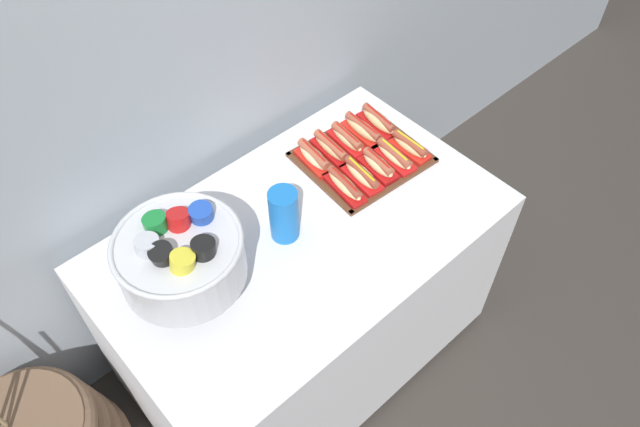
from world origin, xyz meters
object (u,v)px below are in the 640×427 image
(hot_dog_4, at_px, (410,146))
(hot_dog_6, at_px, (331,148))
(hot_dog_5, at_px, (314,157))
(hot_dog_9, at_px, (378,121))
(hot_dog_2, at_px, (378,165))
(punch_bowl, at_px, (181,257))
(hot_dog_0, at_px, (344,185))
(cup_stack, at_px, (284,215))
(buffet_table, at_px, (304,295))
(hot_dog_3, at_px, (394,156))
(hot_dog_1, at_px, (361,175))
(hot_dog_7, at_px, (347,139))
(hot_dog_8, at_px, (363,130))
(serving_tray, at_px, (362,158))

(hot_dog_4, bearing_deg, hot_dog_6, 140.05)
(hot_dog_5, relative_size, hot_dog_9, 0.90)
(hot_dog_2, xyz_separation_m, punch_bowl, (-0.76, 0.03, 0.14))
(hot_dog_0, distance_m, cup_stack, 0.27)
(buffet_table, xyz_separation_m, hot_dog_3, (0.44, 0.02, 0.41))
(punch_bowl, bearing_deg, hot_dog_6, 11.43)
(punch_bowl, bearing_deg, hot_dog_4, -2.46)
(hot_dog_2, relative_size, hot_dog_6, 0.89)
(hot_dog_1, height_order, hot_dog_7, hot_dog_7)
(hot_dog_3, height_order, punch_bowl, punch_bowl)
(hot_dog_6, bearing_deg, hot_dog_3, -51.42)
(hot_dog_6, xyz_separation_m, punch_bowl, (-0.69, -0.14, 0.14))
(cup_stack, bearing_deg, hot_dog_8, 17.10)
(buffet_table, distance_m, hot_dog_4, 0.66)
(hot_dog_1, height_order, hot_dog_8, hot_dog_8)
(hot_dog_1, distance_m, hot_dog_6, 0.17)
(serving_tray, bearing_deg, hot_dog_5, 147.49)
(hot_dog_1, bearing_deg, cup_stack, 179.66)
(punch_bowl, xyz_separation_m, cup_stack, (0.35, -0.02, -0.08))
(hot_dog_1, xyz_separation_m, punch_bowl, (-0.68, 0.02, 0.14))
(punch_bowl, bearing_deg, hot_dog_0, -1.84)
(serving_tray, relative_size, hot_dog_4, 2.62)
(serving_tray, bearing_deg, hot_dog_1, -135.97)
(hot_dog_0, distance_m, hot_dog_7, 0.22)
(hot_dog_7, bearing_deg, hot_dog_5, 176.30)
(hot_dog_7, height_order, punch_bowl, punch_bowl)
(hot_dog_2, bearing_deg, hot_dog_3, -3.70)
(hot_dog_4, relative_size, hot_dog_7, 0.94)
(hot_dog_6, bearing_deg, cup_stack, -154.92)
(hot_dog_0, bearing_deg, hot_dog_4, -3.70)
(hot_dog_3, bearing_deg, serving_tray, 128.58)
(hot_dog_6, bearing_deg, hot_dog_7, -3.70)
(buffet_table, relative_size, hot_dog_9, 7.06)
(hot_dog_6, bearing_deg, hot_dog_0, -118.14)
(hot_dog_8, bearing_deg, hot_dog_7, 176.30)
(hot_dog_5, height_order, hot_dog_9, same)
(hot_dog_2, height_order, hot_dog_5, hot_dog_5)
(cup_stack, bearing_deg, hot_dog_5, 31.56)
(hot_dog_4, xyz_separation_m, hot_dog_6, (-0.21, 0.18, 0.00))
(hot_dog_4, distance_m, punch_bowl, 0.92)
(hot_dog_1, distance_m, hot_dog_2, 0.08)
(buffet_table, height_order, hot_dog_4, hot_dog_4)
(hot_dog_7, bearing_deg, hot_dog_9, -3.70)
(hot_dog_5, relative_size, cup_stack, 0.89)
(cup_stack, bearing_deg, hot_dog_2, -0.95)
(hot_dog_6, distance_m, punch_bowl, 0.72)
(punch_bowl, bearing_deg, serving_tray, 3.98)
(serving_tray, relative_size, hot_dog_8, 2.32)
(hot_dog_3, height_order, cup_stack, cup_stack)
(hot_dog_1, height_order, cup_stack, cup_stack)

